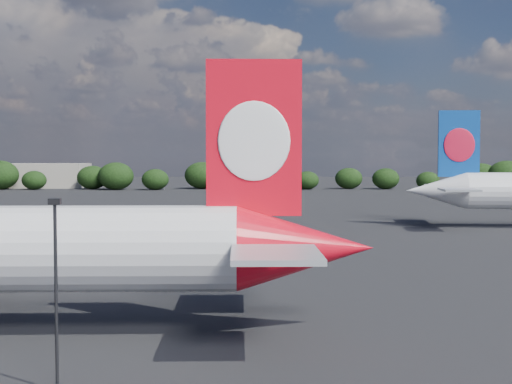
{
  "coord_description": "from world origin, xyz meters",
  "views": [
    {
      "loc": [
        17.04,
        -43.42,
        10.91
      ],
      "look_at": [
        16.0,
        12.0,
        8.0
      ],
      "focal_mm": 50.0,
      "sensor_mm": 36.0,
      "label": 1
    }
  ],
  "objects": [
    {
      "name": "highway_sign",
      "position": [
        -18.0,
        176.0,
        3.13
      ],
      "size": [
        6.0,
        0.3,
        4.5
      ],
      "color": "#156B26",
      "rests_on": "ground"
    },
    {
      "name": "apron_lamp_post",
      "position": [
        7.25,
        -11.21,
        5.08
      ],
      "size": [
        0.55,
        0.3,
        8.92
      ],
      "color": "black",
      "rests_on": "ground"
    },
    {
      "name": "terminal_building",
      "position": [
        -65.0,
        192.0,
        4.0
      ],
      "size": [
        42.0,
        16.0,
        8.0
      ],
      "color": "gray",
      "rests_on": "ground"
    },
    {
      "name": "horizon_treeline",
      "position": [
        4.08,
        179.29,
        4.0
      ],
      "size": [
        201.53,
        16.78,
        9.15
      ],
      "color": "black",
      "rests_on": "ground"
    },
    {
      "name": "billboard_yellow",
      "position": [
        12.0,
        182.0,
        3.87
      ],
      "size": [
        5.0,
        0.3,
        5.5
      ],
      "color": "gold",
      "rests_on": "ground"
    },
    {
      "name": "ground",
      "position": [
        0.0,
        60.0,
        0.0
      ],
      "size": [
        500.0,
        500.0,
        0.0
      ],
      "primitive_type": "plane",
      "color": "black",
      "rests_on": "ground"
    }
  ]
}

